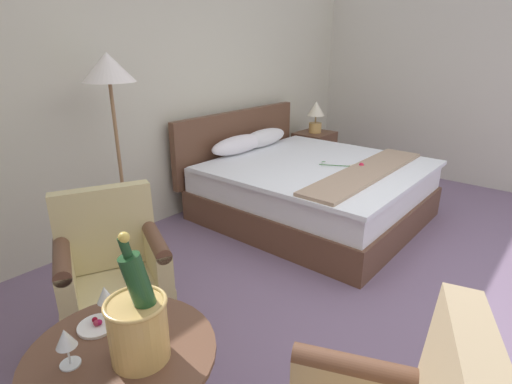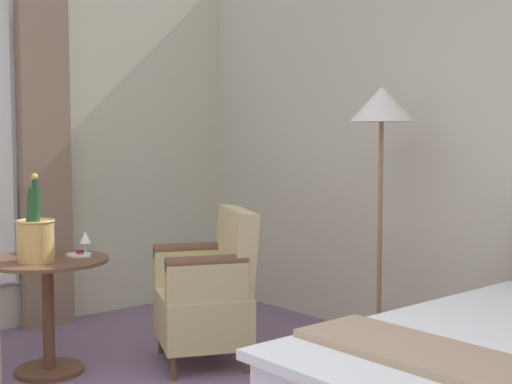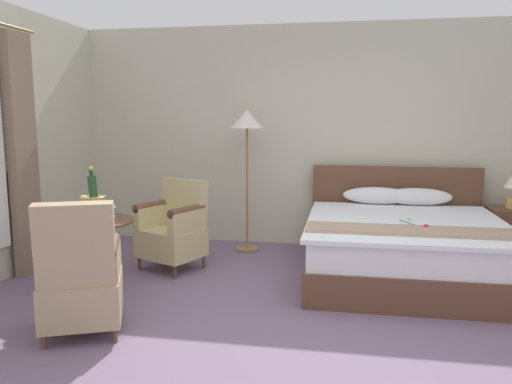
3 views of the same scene
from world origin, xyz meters
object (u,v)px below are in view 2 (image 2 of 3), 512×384
Objects in this scene: wine_glass_near_bucket at (85,238)px; armchair_by_window at (209,293)px; floor_lamp_brass at (381,125)px; champagne_bucket at (35,235)px; side_table_round at (48,300)px; snack_plate at (79,254)px; wine_glass_near_edge at (49,237)px.

wine_glass_near_bucket is 0.81m from armchair_by_window.
champagne_bucket is (-1.04, -1.75, -0.62)m from floor_lamp_brass.
armchair_by_window is at bearing 61.57° from side_table_round.
snack_plate reaches higher than side_table_round.
floor_lamp_brass is 2.13m from champagne_bucket.
snack_plate is at bearing -165.99° from wine_glass_near_bucket.
champagne_bucket is 3.27× the size of wine_glass_near_bucket.
armchair_by_window is (0.60, 0.75, -0.35)m from wine_glass_near_edge.
armchair_by_window is (0.43, 0.64, -0.25)m from snack_plate.
floor_lamp_brass is 1.89m from wine_glass_near_bucket.
champagne_bucket is at bearing -120.64° from floor_lamp_brass.
wine_glass_near_edge is at bearing -145.85° from snack_plate.
side_table_round is at bearing -28.30° from wine_glass_near_edge.
champagne_bucket is 1.08m from armchair_by_window.
side_table_round is 0.94m from armchair_by_window.
armchair_by_window reaches higher than snack_plate.
side_table_round is at bearing -109.77° from wine_glass_near_bucket.
champagne_bucket is at bearing -85.51° from snack_plate.
floor_lamp_brass is at bearing 52.41° from wine_glass_near_edge.
champagne_bucket is at bearing -114.33° from armchair_by_window.
snack_plate is (0.02, 0.19, 0.25)m from side_table_round.
armchair_by_window is (0.45, 0.83, -0.00)m from side_table_round.
wine_glass_near_edge is 0.22m from snack_plate.
wine_glass_near_bucket is (0.07, 0.21, 0.35)m from side_table_round.
armchair_by_window is at bearing 58.97° from wine_glass_near_bucket.
floor_lamp_brass reaches higher than armchair_by_window.
champagne_bucket reaches higher than wine_glass_near_bucket.
floor_lamp_brass is 11.00× the size of wine_glass_near_bucket.
floor_lamp_brass reaches higher than champagne_bucket.
wine_glass_near_bucket is at bearing 70.23° from side_table_round.
armchair_by_window is at bearing -126.67° from floor_lamp_brass.
snack_plate is at bearing -124.23° from armchair_by_window.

